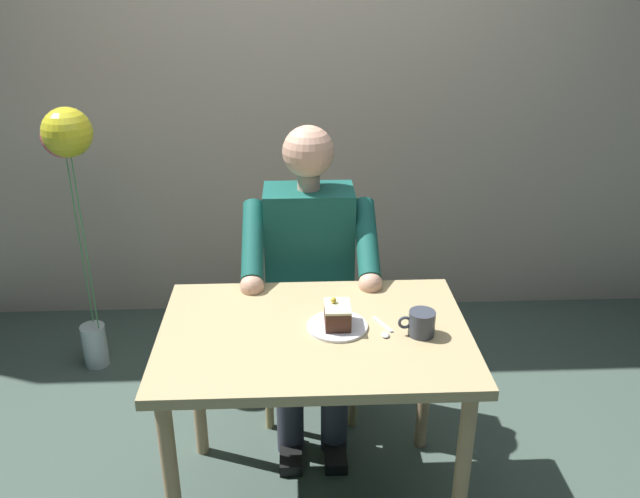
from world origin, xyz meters
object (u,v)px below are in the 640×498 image
chair (309,295)px  coffee_cup (421,323)px  dining_table (314,355)px  seated_person (310,279)px  cake_slice (337,315)px  dessert_spoon (384,330)px  balloon_display (71,172)px

chair → coffee_cup: chair is taller
dining_table → seated_person: 0.52m
dining_table → cake_slice: bearing=-168.7°
chair → seated_person: bearing=90.0°
seated_person → coffee_cup: 0.67m
dessert_spoon → cake_slice: bearing=-11.0°
cake_slice → balloon_display: size_ratio=0.09×
balloon_display → dessert_spoon: bearing=142.5°
chair → cake_slice: size_ratio=8.17×
coffee_cup → dessert_spoon: 0.13m
dining_table → coffee_cup: (-0.35, 0.04, 0.14)m
chair → balloon_display: 1.19m
dessert_spoon → balloon_display: bearing=-37.5°
chair → dessert_spoon: bearing=108.0°
seated_person → dining_table: bearing=90.0°
chair → cake_slice: 0.74m
cake_slice → balloon_display: bearing=-40.2°
coffee_cup → balloon_display: balloon_display is taller
seated_person → cake_slice: bearing=98.7°
chair → balloon_display: bearing=-14.5°
cake_slice → dessert_spoon: bearing=169.0°
dining_table → chair: bearing=-90.0°
dessert_spoon → balloon_display: 1.62m
dessert_spoon → coffee_cup: bearing=167.5°
seated_person → balloon_display: 1.18m
seated_person → balloon_display: bearing=-22.9°
dining_table → chair: 0.70m
cake_slice → dessert_spoon: 0.16m
dining_table → seated_person: (0.00, -0.52, 0.03)m
cake_slice → balloon_display: balloon_display is taller
chair → dessert_spoon: chair is taller
chair → cake_slice: bearing=96.5°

